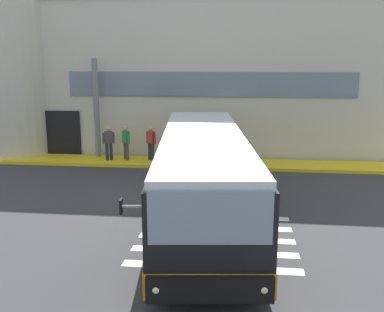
% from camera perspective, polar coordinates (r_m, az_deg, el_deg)
% --- Properties ---
extents(ground_plane, '(80.00, 90.00, 0.02)m').
position_cam_1_polar(ground_plane, '(16.74, -2.86, -4.85)').
color(ground_plane, '#353538').
rests_on(ground_plane, ground).
extents(bay_paint_stripes, '(4.40, 3.96, 0.01)m').
position_cam_1_polar(bay_paint_stripes, '(12.59, 3.14, -10.63)').
color(bay_paint_stripes, silver).
rests_on(bay_paint_stripes, ground).
extents(terminal_building, '(22.00, 13.80, 8.21)m').
position_cam_1_polar(terminal_building, '(27.61, -0.41, 10.50)').
color(terminal_building, beige).
rests_on(terminal_building, ground).
extents(boarding_curb, '(24.20, 2.00, 0.15)m').
position_cam_1_polar(boarding_curb, '(21.31, -0.77, -0.89)').
color(boarding_curb, yellow).
rests_on(boarding_curb, ground).
extents(entry_support_column, '(0.28, 0.28, 4.91)m').
position_cam_1_polar(entry_support_column, '(22.51, -12.31, 6.06)').
color(entry_support_column, slate).
rests_on(entry_support_column, boarding_curb).
extents(bus_main_foreground, '(3.92, 12.26, 2.70)m').
position_cam_1_polar(bus_main_foreground, '(14.08, 1.40, -2.42)').
color(bus_main_foreground, black).
rests_on(bus_main_foreground, ground).
extents(passenger_near_column, '(0.55, 0.35, 1.68)m').
position_cam_1_polar(passenger_near_column, '(21.76, -10.77, 1.87)').
color(passenger_near_column, '#1E2338').
rests_on(passenger_near_column, boarding_curb).
extents(passenger_by_doorway, '(0.46, 0.43, 1.68)m').
position_cam_1_polar(passenger_by_doorway, '(21.70, -8.58, 1.92)').
color(passenger_by_doorway, '#4C4233').
rests_on(passenger_by_doorway, boarding_curb).
extents(passenger_at_curb_edge, '(0.53, 0.38, 1.68)m').
position_cam_1_polar(passenger_at_curb_edge, '(21.47, -5.35, 1.89)').
color(passenger_at_curb_edge, '#2D2D33').
rests_on(passenger_at_curb_edge, boarding_curb).
extents(safety_bollard_yellow, '(0.18, 0.18, 0.90)m').
position_cam_1_polar(safety_bollard_yellow, '(20.11, -2.06, -0.59)').
color(safety_bollard_yellow, yellow).
rests_on(safety_bollard_yellow, ground).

